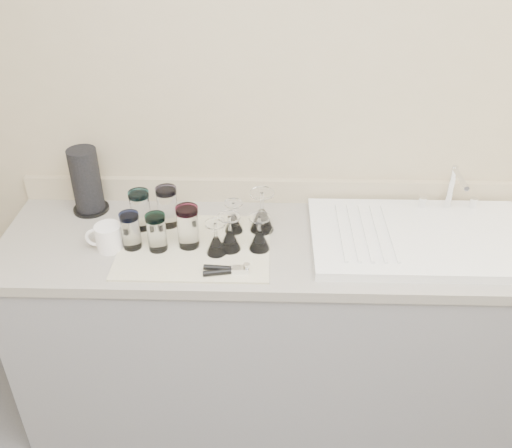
{
  "coord_description": "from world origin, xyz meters",
  "views": [
    {
      "loc": [
        -0.02,
        -0.57,
        2.11
      ],
      "look_at": [
        -0.07,
        1.15,
        1.0
      ],
      "focal_mm": 40.0,
      "sensor_mm": 36.0,
      "label": 1
    }
  ],
  "objects_px": {
    "tumbler_magenta": "(131,230)",
    "goblet_front_left": "(230,238)",
    "tumbler_teal": "(140,210)",
    "paper_towel_roll": "(86,181)",
    "goblet_back_left": "(234,221)",
    "can_opener": "(226,270)",
    "tumbler_lavender": "(188,226)",
    "goblet_extra": "(216,243)",
    "tumbler_cyan": "(167,206)",
    "sink_unit": "(422,237)",
    "tumbler_blue": "(157,232)",
    "goblet_front_right": "(259,238)",
    "goblet_back_right": "(262,217)",
    "white_mug": "(108,237)"
  },
  "relations": [
    {
      "from": "tumbler_magenta",
      "to": "goblet_front_left",
      "type": "xyz_separation_m",
      "value": [
        0.36,
        -0.0,
        -0.02
      ]
    },
    {
      "from": "tumbler_teal",
      "to": "paper_towel_roll",
      "type": "height_order",
      "value": "paper_towel_roll"
    },
    {
      "from": "goblet_back_left",
      "to": "can_opener",
      "type": "bearing_deg",
      "value": -92.35
    },
    {
      "from": "goblet_back_left",
      "to": "paper_towel_roll",
      "type": "relative_size",
      "value": 0.46
    },
    {
      "from": "tumbler_teal",
      "to": "tumbler_magenta",
      "type": "bearing_deg",
      "value": -94.34
    },
    {
      "from": "tumbler_lavender",
      "to": "goblet_extra",
      "type": "height_order",
      "value": "tumbler_lavender"
    },
    {
      "from": "tumbler_cyan",
      "to": "goblet_front_left",
      "type": "distance_m",
      "value": 0.3
    },
    {
      "from": "tumbler_lavender",
      "to": "paper_towel_roll",
      "type": "relative_size",
      "value": 0.6
    },
    {
      "from": "sink_unit",
      "to": "can_opener",
      "type": "height_order",
      "value": "sink_unit"
    },
    {
      "from": "tumbler_blue",
      "to": "goblet_back_left",
      "type": "xyz_separation_m",
      "value": [
        0.27,
        0.13,
        -0.03
      ]
    },
    {
      "from": "goblet_front_right",
      "to": "tumbler_teal",
      "type": "bearing_deg",
      "value": 164.13
    },
    {
      "from": "goblet_back_left",
      "to": "paper_towel_roll",
      "type": "bearing_deg",
      "value": 165.74
    },
    {
      "from": "goblet_back_left",
      "to": "goblet_extra",
      "type": "relative_size",
      "value": 0.97
    },
    {
      "from": "tumbler_blue",
      "to": "sink_unit",
      "type": "bearing_deg",
      "value": 5.05
    },
    {
      "from": "paper_towel_roll",
      "to": "can_opener",
      "type": "bearing_deg",
      "value": -35.26
    },
    {
      "from": "tumbler_blue",
      "to": "can_opener",
      "type": "distance_m",
      "value": 0.3
    },
    {
      "from": "goblet_back_right",
      "to": "can_opener",
      "type": "relative_size",
      "value": 1.03
    },
    {
      "from": "white_mug",
      "to": "goblet_front_left",
      "type": "bearing_deg",
      "value": 0.02
    },
    {
      "from": "tumbler_blue",
      "to": "white_mug",
      "type": "relative_size",
      "value": 1.04
    },
    {
      "from": "tumbler_teal",
      "to": "goblet_back_left",
      "type": "distance_m",
      "value": 0.36
    },
    {
      "from": "sink_unit",
      "to": "tumbler_teal",
      "type": "height_order",
      "value": "sink_unit"
    },
    {
      "from": "sink_unit",
      "to": "tumbler_cyan",
      "type": "relative_size",
      "value": 5.14
    },
    {
      "from": "goblet_front_right",
      "to": "paper_towel_roll",
      "type": "relative_size",
      "value": 0.51
    },
    {
      "from": "goblet_extra",
      "to": "tumbler_teal",
      "type": "bearing_deg",
      "value": 151.76
    },
    {
      "from": "tumbler_cyan",
      "to": "goblet_extra",
      "type": "height_order",
      "value": "tumbler_cyan"
    },
    {
      "from": "tumbler_cyan",
      "to": "goblet_back_left",
      "type": "xyz_separation_m",
      "value": [
        0.25,
        -0.04,
        -0.04
      ]
    },
    {
      "from": "paper_towel_roll",
      "to": "goblet_front_right",
      "type": "bearing_deg",
      "value": -20.95
    },
    {
      "from": "white_mug",
      "to": "goblet_front_right",
      "type": "bearing_deg",
      "value": 0.55
    },
    {
      "from": "tumbler_blue",
      "to": "white_mug",
      "type": "height_order",
      "value": "tumbler_blue"
    },
    {
      "from": "tumbler_teal",
      "to": "white_mug",
      "type": "xyz_separation_m",
      "value": [
        -0.1,
        -0.13,
        -0.04
      ]
    },
    {
      "from": "tumbler_teal",
      "to": "paper_towel_roll",
      "type": "relative_size",
      "value": 0.58
    },
    {
      "from": "sink_unit",
      "to": "white_mug",
      "type": "bearing_deg",
      "value": -176.1
    },
    {
      "from": "goblet_extra",
      "to": "paper_towel_roll",
      "type": "bearing_deg",
      "value": 151.08
    },
    {
      "from": "goblet_front_left",
      "to": "goblet_front_right",
      "type": "bearing_deg",
      "value": 2.76
    },
    {
      "from": "goblet_back_right",
      "to": "white_mug",
      "type": "xyz_separation_m",
      "value": [
        -0.56,
        -0.13,
        -0.01
      ]
    },
    {
      "from": "goblet_back_left",
      "to": "white_mug",
      "type": "bearing_deg",
      "value": -165.13
    },
    {
      "from": "goblet_back_right",
      "to": "goblet_front_left",
      "type": "height_order",
      "value": "goblet_back_right"
    },
    {
      "from": "sink_unit",
      "to": "goblet_front_right",
      "type": "height_order",
      "value": "sink_unit"
    },
    {
      "from": "tumbler_teal",
      "to": "tumbler_cyan",
      "type": "xyz_separation_m",
      "value": [
        0.1,
        0.02,
        0.0
      ]
    },
    {
      "from": "tumbler_blue",
      "to": "tumbler_lavender",
      "type": "xyz_separation_m",
      "value": [
        0.11,
        0.03,
        0.01
      ]
    },
    {
      "from": "tumbler_teal",
      "to": "goblet_front_right",
      "type": "relative_size",
      "value": 1.13
    },
    {
      "from": "goblet_back_right",
      "to": "tumbler_blue",
      "type": "bearing_deg",
      "value": -159.6
    },
    {
      "from": "tumbler_blue",
      "to": "goblet_extra",
      "type": "bearing_deg",
      "value": -5.2
    },
    {
      "from": "tumbler_cyan",
      "to": "tumbler_blue",
      "type": "relative_size",
      "value": 1.11
    },
    {
      "from": "tumbler_blue",
      "to": "goblet_extra",
      "type": "xyz_separation_m",
      "value": [
        0.21,
        -0.02,
        -0.03
      ]
    },
    {
      "from": "goblet_front_left",
      "to": "goblet_extra",
      "type": "xyz_separation_m",
      "value": [
        -0.05,
        -0.03,
        -0.0
      ]
    },
    {
      "from": "tumbler_teal",
      "to": "can_opener",
      "type": "relative_size",
      "value": 0.98
    },
    {
      "from": "tumbler_lavender",
      "to": "white_mug",
      "type": "bearing_deg",
      "value": -176.34
    },
    {
      "from": "tumbler_magenta",
      "to": "tumbler_lavender",
      "type": "xyz_separation_m",
      "value": [
        0.21,
        0.02,
        0.01
      ]
    },
    {
      "from": "tumbler_cyan",
      "to": "can_opener",
      "type": "distance_m",
      "value": 0.39
    }
  ]
}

